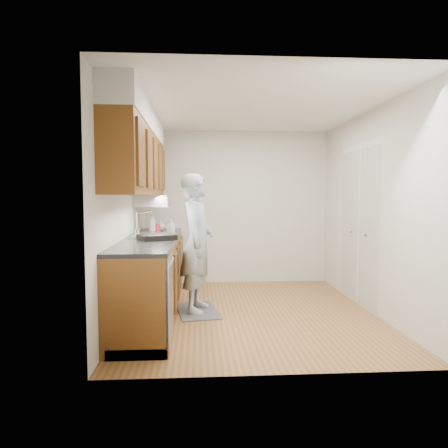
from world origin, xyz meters
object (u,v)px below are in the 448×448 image
object	(u,v)px
soap_bottle_a	(153,223)
dish_rack	(157,237)
soda_can	(158,229)
person	(197,234)
soap_bottle_b	(171,225)
soap_bottle_c	(160,225)

from	to	relation	value
soap_bottle_a	dish_rack	bearing A→B (deg)	-80.94
soda_can	dish_rack	xyz separation A→B (m)	(0.07, -0.83, -0.03)
person	soap_bottle_b	distance (m)	0.79
soap_bottle_b	soda_can	xyz separation A→B (m)	(-0.16, -0.21, -0.03)
soap_bottle_a	soda_can	bearing A→B (deg)	-60.19
soda_can	person	bearing A→B (deg)	-42.90
soap_bottle_a	soda_can	distance (m)	0.19
soda_can	dish_rack	world-z (taller)	soda_can
soap_bottle_c	dish_rack	distance (m)	1.19
soap_bottle_a	soda_can	world-z (taller)	soap_bottle_a
soap_bottle_c	dish_rack	world-z (taller)	soap_bottle_c
soap_bottle_a	soap_bottle_c	bearing A→B (deg)	67.70
soap_bottle_c	person	bearing A→B (deg)	-57.70
soap_bottle_b	soap_bottle_a	bearing A→B (deg)	-167.31
soap_bottle_b	soap_bottle_c	size ratio (longest dim) A/B	1.04
soda_can	soap_bottle_a	bearing A→B (deg)	119.81
soap_bottle_b	dish_rack	size ratio (longest dim) A/B	0.47
soap_bottle_c	dish_rack	size ratio (longest dim) A/B	0.45
dish_rack	soda_can	bearing A→B (deg)	71.35
soap_bottle_a	dish_rack	size ratio (longest dim) A/B	0.63
soap_bottle_b	soap_bottle_c	bearing A→B (deg)	139.72
soap_bottle_b	soda_can	world-z (taller)	soap_bottle_b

